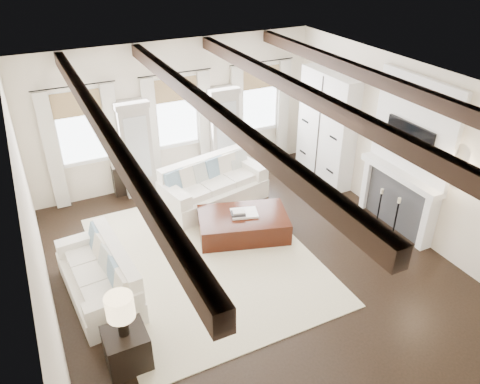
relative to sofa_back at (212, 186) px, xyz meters
name	(u,v)px	position (x,y,z in m)	size (l,w,h in m)	color
ground	(254,269)	(-0.25, -2.42, -0.39)	(7.50, 7.50, 0.00)	black
room_shell	(270,144)	(0.50, -1.52, 1.50)	(6.54, 7.54, 3.22)	white
area_rug	(205,258)	(-0.90, -1.76, -0.38)	(3.60, 4.49, 0.02)	beige
sofa_back	(212,186)	(0.00, 0.00, 0.00)	(2.38, 1.45, 0.95)	white
sofa_left	(102,277)	(-2.72, -1.88, -0.05)	(1.05, 2.05, 0.85)	white
ottoman	(243,225)	(0.05, -1.38, -0.17)	(1.68, 1.05, 0.44)	black
tray	(244,213)	(0.09, -1.35, 0.07)	(0.50, 0.38, 0.04)	white
book_lower	(238,214)	(-0.05, -1.37, 0.11)	(0.26, 0.20, 0.04)	#262628
book_upper	(239,212)	(-0.04, -1.36, 0.14)	(0.22, 0.17, 0.03)	beige
side_table_front	(127,348)	(-2.72, -3.43, -0.11)	(0.56, 0.56, 0.56)	black
lamp_front	(120,309)	(-2.72, -3.43, 0.61)	(0.37, 0.37, 0.64)	black
side_table_back	(123,178)	(-1.60, 1.31, -0.06)	(0.44, 0.44, 0.66)	black
lamp_back	(118,145)	(-1.60, 1.31, 0.73)	(0.40, 0.40, 0.68)	black
candlestick_near	(395,220)	(2.65, -2.67, -0.05)	(0.17, 0.17, 0.83)	black
candlestick_far	(379,209)	(2.65, -2.21, -0.06)	(0.16, 0.16, 0.79)	black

